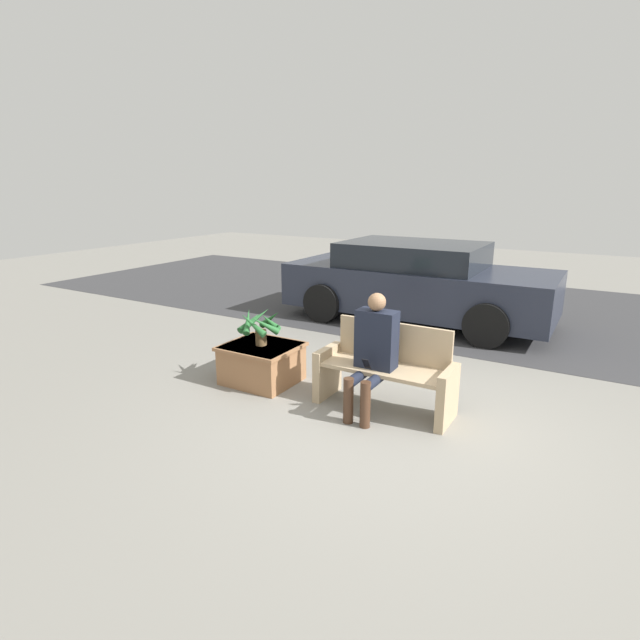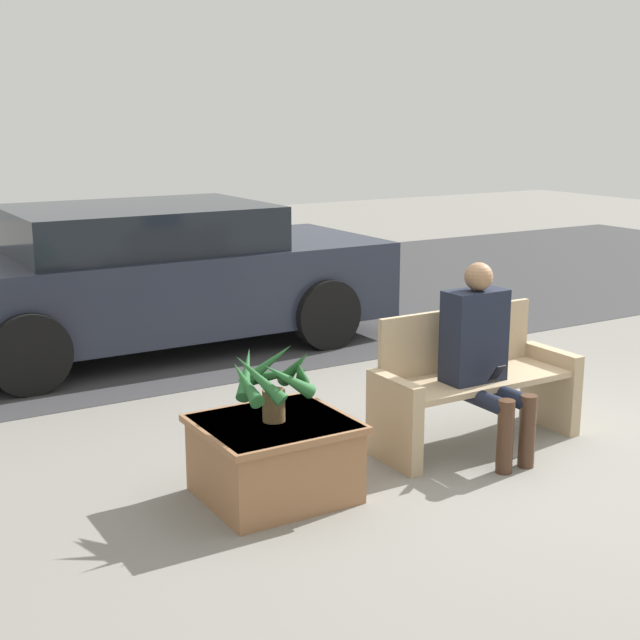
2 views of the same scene
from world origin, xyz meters
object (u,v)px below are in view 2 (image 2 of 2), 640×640
person_seated (482,351)px  planter_box (274,456)px  bench (472,383)px  parked_car (150,276)px  potted_plant (273,378)px

person_seated → planter_box: person_seated is taller
bench → planter_box: bench is taller
planter_box → parked_car: (0.61, 3.62, 0.44)m
potted_plant → planter_box: bearing=-83.7°
planter_box → parked_car: 3.69m
bench → person_seated: bearing=-114.7°
bench → parked_car: parked_car is taller
potted_plant → parked_car: size_ratio=0.12×
person_seated → planter_box: bearing=177.0°
parked_car → person_seated: bearing=-76.6°
bench → person_seated: (-0.08, -0.17, 0.28)m
potted_plant → bench: bearing=3.2°
person_seated → potted_plant: person_seated is taller
bench → potted_plant: (-1.57, -0.09, 0.31)m
person_seated → parked_car: parked_car is taller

